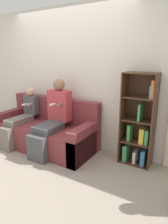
# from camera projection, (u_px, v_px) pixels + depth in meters

# --- Properties ---
(ground_plane) EXTENTS (14.00, 14.00, 0.00)m
(ground_plane) POSITION_uv_depth(u_px,v_px,m) (38.00, 161.00, 3.31)
(ground_plane) COLOR #9E9384
(back_wall) EXTENTS (10.00, 0.06, 2.55)m
(back_wall) POSITION_uv_depth(u_px,v_px,m) (70.00, 78.00, 3.77)
(back_wall) COLOR silver
(back_wall) RESTS_ON ground_plane
(couch) EXTENTS (1.99, 0.85, 0.90)m
(couch) POSITION_uv_depth(u_px,v_px,m) (45.00, 131.00, 3.81)
(couch) COLOR maroon
(couch) RESTS_ON ground_plane
(adult_seated) EXTENTS (0.42, 0.80, 1.30)m
(adult_seated) POSITION_uv_depth(u_px,v_px,m) (53.00, 116.00, 3.49)
(adult_seated) COLOR #47474C
(adult_seated) RESTS_ON ground_plane
(child_seated) EXTENTS (0.29, 0.81, 1.08)m
(child_seated) POSITION_uv_depth(u_px,v_px,m) (21.00, 117.00, 3.85)
(child_seated) COLOR #70665B
(child_seated) RESTS_ON ground_plane
(bookshelf) EXTENTS (0.49, 0.32, 1.45)m
(bookshelf) POSITION_uv_depth(u_px,v_px,m) (139.00, 125.00, 3.10)
(bookshelf) COLOR #4C2D1E
(bookshelf) RESTS_ON ground_plane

